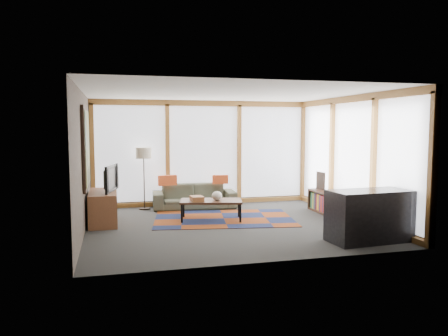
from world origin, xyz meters
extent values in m
plane|color=#2B2B29|center=(0.00, 0.00, 0.00)|extent=(5.50, 5.50, 0.00)
cube|color=#3F332C|center=(-2.75, 0.00, 1.30)|extent=(0.04, 5.00, 2.60)
cube|color=#3F332C|center=(0.00, -2.50, 1.30)|extent=(5.50, 0.04, 2.60)
cube|color=silver|center=(0.00, 0.00, 2.60)|extent=(5.50, 5.00, 0.04)
cube|color=white|center=(0.00, 2.47, 1.30)|extent=(5.30, 0.02, 2.35)
cube|color=white|center=(2.72, 0.00, 1.30)|extent=(0.02, 4.80, 2.35)
cube|color=black|center=(-2.71, 0.30, 1.55)|extent=(0.05, 1.35, 1.55)
cube|color=#BC8D14|center=(-2.69, 0.30, 1.55)|extent=(0.02, 1.20, 1.40)
cube|color=maroon|center=(0.03, 0.55, 0.01)|extent=(3.15, 2.29, 0.01)
imported|color=#3C3F30|center=(-0.34, 1.95, 0.29)|extent=(2.01, 0.89, 0.57)
cube|color=#C4491F|center=(-0.99, 1.92, 0.69)|extent=(0.45, 0.21, 0.24)
cube|color=#C4491F|center=(0.29, 1.91, 0.68)|extent=(0.39, 0.16, 0.21)
cube|color=brown|center=(-0.56, 0.45, 0.47)|extent=(0.26, 0.32, 0.10)
ellipsoid|color=beige|center=(-0.14, 0.45, 0.52)|extent=(0.26, 0.26, 0.19)
ellipsoid|color=black|center=(2.38, -0.34, 0.54)|extent=(0.24, 0.24, 0.11)
ellipsoid|color=black|center=(2.39, 0.00, 0.53)|extent=(0.21, 0.21, 0.09)
cube|color=black|center=(2.48, 0.98, 0.69)|extent=(0.08, 0.31, 0.41)
cube|color=brown|center=(-2.43, 0.76, 0.32)|extent=(0.54, 1.29, 0.65)
imported|color=black|center=(-2.34, 0.73, 0.92)|extent=(0.34, 0.94, 0.54)
cube|color=black|center=(1.99, -1.82, 0.44)|extent=(1.43, 0.74, 0.88)
camera|label=1|loc=(-2.21, -8.29, 1.94)|focal=35.00mm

